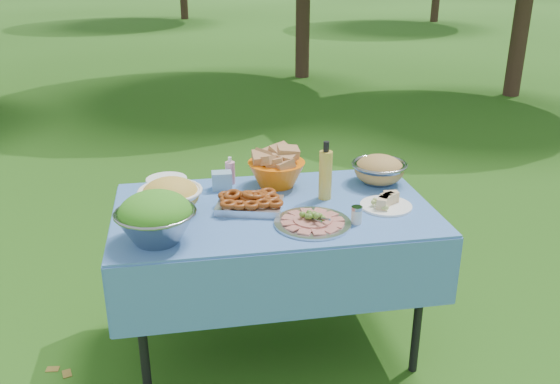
% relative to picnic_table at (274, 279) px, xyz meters
% --- Properties ---
extents(ground, '(80.00, 80.00, 0.00)m').
position_rel_picnic_table_xyz_m(ground, '(0.00, 0.00, -0.38)').
color(ground, '#18370A').
rests_on(ground, ground).
extents(picnic_table, '(1.46, 0.86, 0.76)m').
position_rel_picnic_table_xyz_m(picnic_table, '(0.00, 0.00, 0.00)').
color(picnic_table, '#84BDFF').
rests_on(picnic_table, ground).
extents(salad_bowl, '(0.38, 0.38, 0.21)m').
position_rel_picnic_table_xyz_m(salad_bowl, '(-0.53, -0.26, 0.49)').
color(salad_bowl, gray).
rests_on(salad_bowl, picnic_table).
extents(pasta_bowl_white, '(0.35, 0.35, 0.16)m').
position_rel_picnic_table_xyz_m(pasta_bowl_white, '(-0.47, 0.04, 0.46)').
color(pasta_bowl_white, white).
rests_on(pasta_bowl_white, picnic_table).
extents(plate_stack, '(0.23, 0.23, 0.07)m').
position_rel_picnic_table_xyz_m(plate_stack, '(-0.49, 0.28, 0.42)').
color(plate_stack, white).
rests_on(plate_stack, picnic_table).
extents(wipes_box, '(0.10, 0.07, 0.09)m').
position_rel_picnic_table_xyz_m(wipes_box, '(-0.21, 0.27, 0.43)').
color(wipes_box, '#82AFCD').
rests_on(wipes_box, picnic_table).
extents(sanitizer_bottle, '(0.06, 0.06, 0.14)m').
position_rel_picnic_table_xyz_m(sanitizer_bottle, '(-0.17, 0.34, 0.45)').
color(sanitizer_bottle, pink).
rests_on(sanitizer_bottle, picnic_table).
extents(bread_bowl, '(0.35, 0.35, 0.19)m').
position_rel_picnic_table_xyz_m(bread_bowl, '(0.06, 0.27, 0.48)').
color(bread_bowl, orange).
rests_on(bread_bowl, picnic_table).
extents(pasta_bowl_steel, '(0.35, 0.35, 0.15)m').
position_rel_picnic_table_xyz_m(pasta_bowl_steel, '(0.58, 0.22, 0.45)').
color(pasta_bowl_steel, gray).
rests_on(pasta_bowl_steel, picnic_table).
extents(fried_tray, '(0.34, 0.28, 0.07)m').
position_rel_picnic_table_xyz_m(fried_tray, '(-0.11, 0.00, 0.42)').
color(fried_tray, silver).
rests_on(fried_tray, picnic_table).
extents(charcuterie_platter, '(0.35, 0.35, 0.08)m').
position_rel_picnic_table_xyz_m(charcuterie_platter, '(0.14, -0.21, 0.42)').
color(charcuterie_platter, silver).
rests_on(charcuterie_platter, picnic_table).
extents(oil_bottle, '(0.07, 0.07, 0.28)m').
position_rel_picnic_table_xyz_m(oil_bottle, '(0.26, 0.07, 0.52)').
color(oil_bottle, gold).
rests_on(oil_bottle, picnic_table).
extents(cheese_plate, '(0.27, 0.27, 0.07)m').
position_rel_picnic_table_xyz_m(cheese_plate, '(0.52, -0.09, 0.41)').
color(cheese_plate, white).
rests_on(cheese_plate, picnic_table).
extents(shaker, '(0.05, 0.05, 0.08)m').
position_rel_picnic_table_xyz_m(shaker, '(0.33, -0.23, 0.42)').
color(shaker, silver).
rests_on(shaker, picnic_table).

